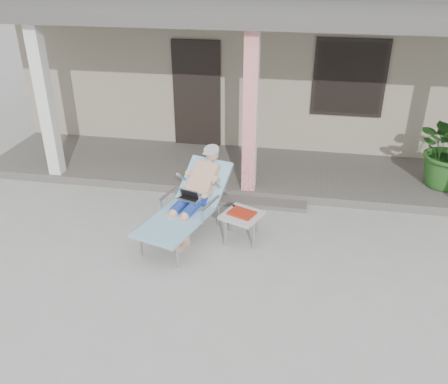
# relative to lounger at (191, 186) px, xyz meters

# --- Properties ---
(ground) EXTENTS (60.00, 60.00, 0.00)m
(ground) POSITION_rel_lounger_xyz_m (0.69, -0.90, -0.74)
(ground) COLOR #9E9E99
(ground) RESTS_ON ground
(house) EXTENTS (10.40, 5.40, 3.30)m
(house) POSITION_rel_lounger_xyz_m (0.69, 5.59, 0.92)
(house) COLOR gray
(house) RESTS_ON ground
(porch_deck) EXTENTS (10.00, 2.00, 0.15)m
(porch_deck) POSITION_rel_lounger_xyz_m (0.69, 2.10, -0.67)
(porch_deck) COLOR #605B56
(porch_deck) RESTS_ON ground
(porch_overhang) EXTENTS (10.00, 2.30, 2.85)m
(porch_overhang) POSITION_rel_lounger_xyz_m (0.69, 2.04, 2.04)
(porch_overhang) COLOR silver
(porch_overhang) RESTS_ON porch_deck
(porch_step) EXTENTS (2.00, 0.30, 0.07)m
(porch_step) POSITION_rel_lounger_xyz_m (0.69, 0.95, -0.71)
(porch_step) COLOR #605B56
(porch_step) RESTS_ON ground
(lounger) EXTENTS (1.17, 1.92, 1.21)m
(lounger) POSITION_rel_lounger_xyz_m (0.00, 0.00, 0.00)
(lounger) COLOR #B7B7BC
(lounger) RESTS_ON ground
(side_table) EXTENTS (0.66, 0.66, 0.46)m
(side_table) POSITION_rel_lounger_xyz_m (0.77, -0.12, -0.36)
(side_table) COLOR #B6B5B1
(side_table) RESTS_ON ground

